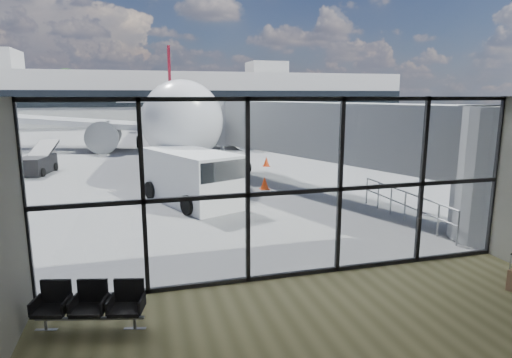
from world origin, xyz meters
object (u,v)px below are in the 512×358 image
seating_row (91,302)px  airliner (174,110)px  belt_loader (37,163)px  service_van (193,177)px

seating_row → airliner: bearing=96.0°
belt_loader → service_van: bearing=-39.5°
service_van → belt_loader: service_van is taller
service_van → airliner: bearing=64.4°
airliner → belt_loader: airliner is taller
airliner → service_van: (-1.07, -21.50, -2.06)m
seating_row → airliner: size_ratio=0.05×
seating_row → belt_loader: belt_loader is taller
seating_row → service_van: service_van is taller
service_van → seating_row: bearing=-131.6°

